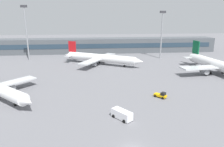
{
  "coord_description": "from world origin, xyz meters",
  "views": [
    {
      "loc": [
        -6.93,
        -31.19,
        22.79
      ],
      "look_at": [
        0.36,
        40.0,
        3.0
      ],
      "focal_mm": 33.47,
      "sensor_mm": 36.0,
      "label": 1
    }
  ],
  "objects_px": {
    "airplane_mid": "(222,67)",
    "floodlight_tower_west": "(162,31)",
    "baggage_tug_yellow": "(161,95)",
    "airplane_far": "(101,58)",
    "floodlight_tower_east": "(26,29)",
    "service_van_white": "(122,114)"
  },
  "relations": [
    {
      "from": "airplane_mid",
      "to": "floodlight_tower_west",
      "type": "xyz_separation_m",
      "value": [
        -12.72,
        36.29,
        11.17
      ]
    },
    {
      "from": "baggage_tug_yellow",
      "to": "floodlight_tower_west",
      "type": "relative_size",
      "value": 0.14
    },
    {
      "from": "airplane_far",
      "to": "floodlight_tower_east",
      "type": "distance_m",
      "value": 42.23
    },
    {
      "from": "airplane_mid",
      "to": "airplane_far",
      "type": "distance_m",
      "value": 52.12
    },
    {
      "from": "baggage_tug_yellow",
      "to": "service_van_white",
      "type": "distance_m",
      "value": 17.49
    },
    {
      "from": "floodlight_tower_west",
      "to": "floodlight_tower_east",
      "type": "relative_size",
      "value": 0.9
    },
    {
      "from": "airplane_far",
      "to": "floodlight_tower_west",
      "type": "xyz_separation_m",
      "value": [
        33.61,
        12.42,
        11.52
      ]
    },
    {
      "from": "baggage_tug_yellow",
      "to": "floodlight_tower_west",
      "type": "distance_m",
      "value": 61.27
    },
    {
      "from": "airplane_mid",
      "to": "floodlight_tower_east",
      "type": "bearing_deg",
      "value": 155.51
    },
    {
      "from": "service_van_white",
      "to": "floodlight_tower_east",
      "type": "bearing_deg",
      "value": 119.34
    },
    {
      "from": "baggage_tug_yellow",
      "to": "floodlight_tower_east",
      "type": "height_order",
      "value": "floodlight_tower_east"
    },
    {
      "from": "airplane_far",
      "to": "floodlight_tower_west",
      "type": "bearing_deg",
      "value": 20.28
    },
    {
      "from": "airplane_far",
      "to": "baggage_tug_yellow",
      "type": "distance_m",
      "value": 46.81
    },
    {
      "from": "airplane_mid",
      "to": "airplane_far",
      "type": "xyz_separation_m",
      "value": [
        -46.33,
        23.87,
        -0.34
      ]
    },
    {
      "from": "baggage_tug_yellow",
      "to": "floodlight_tower_east",
      "type": "relative_size",
      "value": 0.13
    },
    {
      "from": "airplane_mid",
      "to": "airplane_far",
      "type": "bearing_deg",
      "value": 152.75
    },
    {
      "from": "service_van_white",
      "to": "floodlight_tower_east",
      "type": "height_order",
      "value": "floodlight_tower_east"
    },
    {
      "from": "service_van_white",
      "to": "floodlight_tower_east",
      "type": "relative_size",
      "value": 0.19
    },
    {
      "from": "service_van_white",
      "to": "baggage_tug_yellow",
      "type": "bearing_deg",
      "value": 41.3
    },
    {
      "from": "service_van_white",
      "to": "airplane_mid",
      "type": "bearing_deg",
      "value": 35.7
    },
    {
      "from": "airplane_mid",
      "to": "floodlight_tower_west",
      "type": "distance_m",
      "value": 40.04
    },
    {
      "from": "floodlight_tower_east",
      "to": "service_van_white",
      "type": "bearing_deg",
      "value": -60.66
    }
  ]
}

